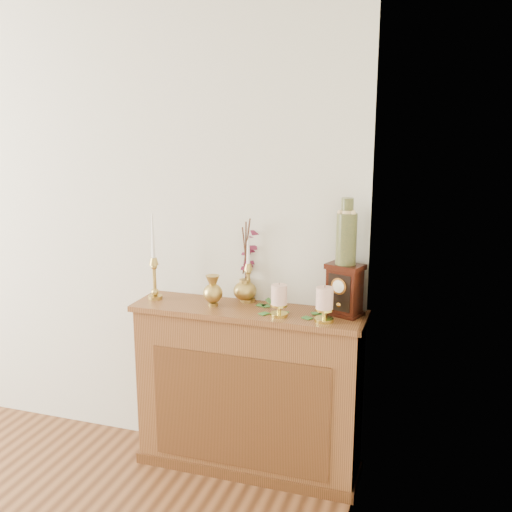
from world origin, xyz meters
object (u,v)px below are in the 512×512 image
(candlestick_center, at_px, (248,276))
(ceramic_vase, at_px, (346,235))
(candlestick_left, at_px, (154,272))
(mantel_clock, at_px, (344,290))
(bud_vase, at_px, (213,291))
(ginger_jar, at_px, (249,263))

(candlestick_center, xyz_separation_m, ceramic_vase, (0.53, -0.05, 0.27))
(candlestick_left, xyz_separation_m, mantel_clock, (1.04, 0.05, -0.03))
(mantel_clock, bearing_deg, ceramic_vase, 90.00)
(candlestick_left, xyz_separation_m, bud_vase, (0.35, -0.02, -0.07))
(candlestick_center, height_order, ginger_jar, ginger_jar)
(ceramic_vase, bearing_deg, candlestick_left, -176.90)
(candlestick_center, bearing_deg, candlestick_left, -167.67)
(candlestick_left, bearing_deg, ceramic_vase, 3.10)
(candlestick_center, relative_size, ceramic_vase, 1.32)
(candlestick_left, xyz_separation_m, ginger_jar, (0.50, 0.14, 0.05))
(mantel_clock, bearing_deg, candlestick_left, -157.27)
(candlestick_left, bearing_deg, ginger_jar, 16.28)
(candlestick_left, relative_size, bud_vase, 2.86)
(mantel_clock, height_order, ceramic_vase, ceramic_vase)
(mantel_clock, xyz_separation_m, ceramic_vase, (0.00, 0.00, 0.28))
(bud_vase, bearing_deg, candlestick_center, 39.70)
(ginger_jar, bearing_deg, mantel_clock, -9.58)
(candlestick_center, distance_m, ceramic_vase, 0.60)
(ginger_jar, relative_size, ceramic_vase, 1.41)
(candlestick_left, bearing_deg, mantel_clock, 2.98)
(candlestick_left, height_order, bud_vase, candlestick_left)
(bud_vase, height_order, ceramic_vase, ceramic_vase)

